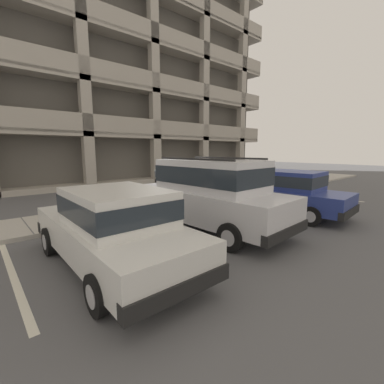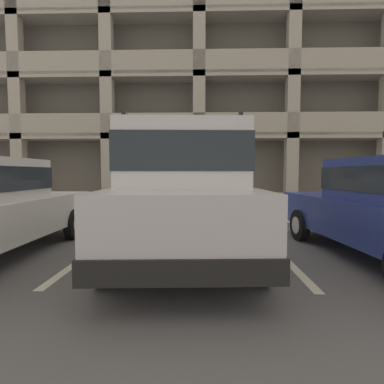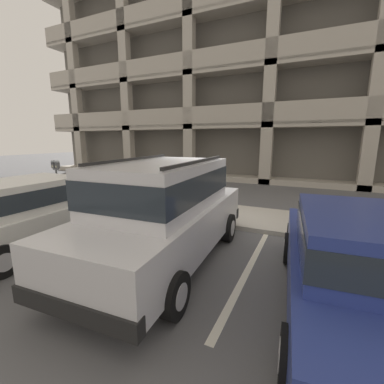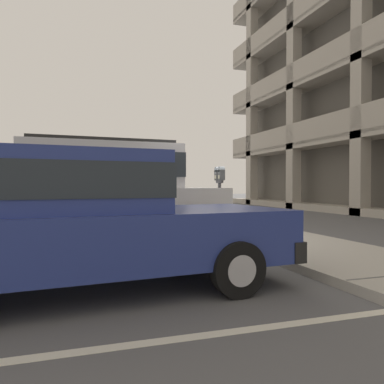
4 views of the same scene
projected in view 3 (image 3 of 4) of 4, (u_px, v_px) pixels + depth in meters
The scene contains 9 objects.
ground_plane at pixel (207, 230), 7.04m from camera, with size 80.00×80.00×0.10m.
sidewalk at pixel (222, 214), 8.17m from camera, with size 40.00×2.20×0.12m.
parking_stall_lines at pixel (253, 261), 5.14m from camera, with size 12.59×4.80×0.01m.
silver_suv at pixel (165, 208), 4.94m from camera, with size 2.19×4.87×2.03m.
red_sedan at pixel (36, 210), 5.82m from camera, with size 1.85×4.48×1.54m.
dark_hatchback at pixel (361, 265), 3.27m from camera, with size 2.11×4.61×1.54m.
parking_meter_near at pixel (210, 183), 7.12m from camera, with size 0.35×0.12×1.47m.
parking_meter_far at pixel (56, 171), 9.70m from camera, with size 0.35×0.12×1.50m.
parking_garage at pixel (284, 61), 17.15m from camera, with size 32.00×10.00×16.25m.
Camera 3 is at (2.48, -6.23, 2.38)m, focal length 24.00 mm.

